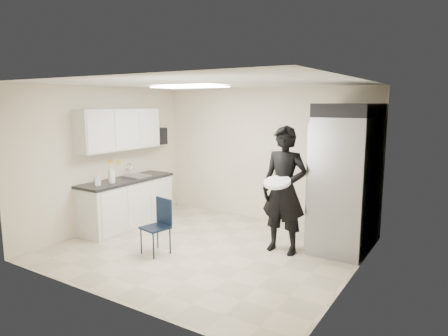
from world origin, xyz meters
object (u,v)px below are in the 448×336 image
Objects in this scene: commercial_fridge at (347,183)px; folding_chair at (155,228)px; man_tuxedo at (284,190)px; lower_counter at (127,204)px.

commercial_fridge reaches higher than folding_chair.
man_tuxedo is (1.62, 1.14, 0.57)m from folding_chair.
commercial_fridge is at bearing 45.08° from man_tuxedo.
commercial_fridge is 2.53× the size of folding_chair.
man_tuxedo is at bearing 46.39° from folding_chair.
lower_counter is at bearing -164.12° from commercial_fridge.
commercial_fridge is (3.78, 1.07, 0.62)m from lower_counter.
lower_counter is 1.62m from folding_chair.
folding_chair is 2.06m from man_tuxedo.
folding_chair is (-2.37, -1.87, -0.63)m from commercial_fridge.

